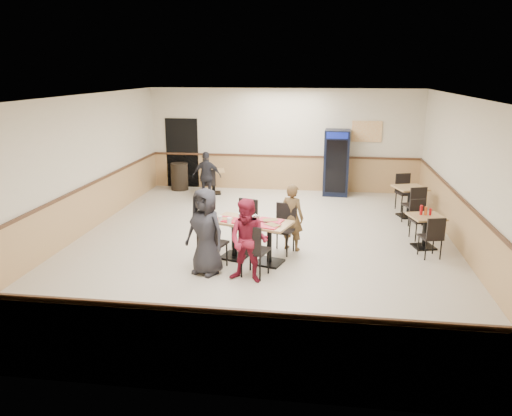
# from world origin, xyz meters

# --- Properties ---
(ground) EXTENTS (10.00, 10.00, 0.00)m
(ground) POSITION_xyz_m (0.00, 0.00, 0.00)
(ground) COLOR beige
(ground) RESTS_ON ground
(room_shell) EXTENTS (10.00, 10.00, 10.00)m
(room_shell) POSITION_xyz_m (1.78, 2.55, 0.58)
(room_shell) COLOR silver
(room_shell) RESTS_ON ground
(main_table) EXTENTS (1.61, 1.13, 0.78)m
(main_table) POSITION_xyz_m (-0.08, -0.90, 0.52)
(main_table) COLOR black
(main_table) RESTS_ON ground
(main_chairs) EXTENTS (1.74, 2.02, 0.99)m
(main_chairs) POSITION_xyz_m (-0.13, -0.89, 0.50)
(main_chairs) COLOR black
(main_chairs) RESTS_ON ground
(diner_woman_left) EXTENTS (0.90, 0.76, 1.56)m
(diner_woman_left) POSITION_xyz_m (-0.79, -1.62, 0.78)
(diner_woman_left) COLOR black
(diner_woman_left) RESTS_ON ground
(diner_woman_right) EXTENTS (0.80, 0.67, 1.45)m
(diner_woman_right) POSITION_xyz_m (0.01, -1.86, 0.73)
(diner_woman_right) COLOR maroon
(diner_woman_right) RESTS_ON ground
(diner_man_opposite) EXTENTS (0.58, 0.49, 1.35)m
(diner_man_opposite) POSITION_xyz_m (0.63, -0.19, 0.68)
(diner_man_opposite) COLOR brown
(diner_man_opposite) RESTS_ON ground
(lone_diner) EXTENTS (0.82, 0.39, 1.36)m
(lone_diner) POSITION_xyz_m (-1.97, 3.41, 0.68)
(lone_diner) COLOR black
(lone_diner) RESTS_ON ground
(tabletop_clutter) EXTENTS (1.32, 0.75, 0.12)m
(tabletop_clutter) POSITION_xyz_m (-0.08, -0.98, 0.81)
(tabletop_clutter) COLOR red
(tabletop_clutter) RESTS_ON main_table
(side_table_near) EXTENTS (0.78, 0.78, 0.68)m
(side_table_near) POSITION_xyz_m (3.30, 0.29, 0.45)
(side_table_near) COLOR black
(side_table_near) RESTS_ON ground
(side_table_near_chair_south) EXTENTS (0.49, 0.49, 0.86)m
(side_table_near_chair_south) POSITION_xyz_m (3.30, -0.25, 0.43)
(side_table_near_chair_south) COLOR black
(side_table_near_chair_south) RESTS_ON ground
(side_table_near_chair_north) EXTENTS (0.49, 0.49, 0.86)m
(side_table_near_chair_north) POSITION_xyz_m (3.30, 0.83, 0.43)
(side_table_near_chair_north) COLOR black
(side_table_near_chair_north) RESTS_ON ground
(side_table_far) EXTENTS (0.89, 0.89, 0.75)m
(side_table_far) POSITION_xyz_m (3.32, 2.53, 0.50)
(side_table_far) COLOR black
(side_table_far) RESTS_ON ground
(side_table_far_chair_south) EXTENTS (0.56, 0.56, 0.95)m
(side_table_far_chair_south) POSITION_xyz_m (3.32, 1.93, 0.48)
(side_table_far_chair_south) COLOR black
(side_table_far_chair_south) RESTS_ON ground
(side_table_far_chair_north) EXTENTS (0.56, 0.56, 0.95)m
(side_table_far_chair_north) POSITION_xyz_m (3.32, 3.14, 0.48)
(side_table_far_chair_north) COLOR black
(side_table_far_chair_north) RESTS_ON ground
(condiment_caddy) EXTENTS (0.23, 0.06, 0.20)m
(condiment_caddy) POSITION_xyz_m (3.27, 0.34, 0.77)
(condiment_caddy) COLOR #A10B0F
(condiment_caddy) RESTS_ON side_table_near
(back_table) EXTENTS (0.79, 0.79, 0.70)m
(back_table) POSITION_xyz_m (-1.97, 4.20, 0.46)
(back_table) COLOR black
(back_table) RESTS_ON ground
(back_table_chair_lone) EXTENTS (0.50, 0.50, 0.88)m
(back_table_chair_lone) POSITION_xyz_m (-1.97, 3.64, 0.44)
(back_table_chair_lone) COLOR black
(back_table_chair_lone) RESTS_ON ground
(pepsi_cooler) EXTENTS (0.74, 0.75, 1.88)m
(pepsi_cooler) POSITION_xyz_m (1.57, 4.59, 0.94)
(pepsi_cooler) COLOR black
(pepsi_cooler) RESTS_ON ground
(trash_bin) EXTENTS (0.51, 0.51, 0.81)m
(trash_bin) POSITION_xyz_m (-3.09, 4.55, 0.40)
(trash_bin) COLOR black
(trash_bin) RESTS_ON ground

